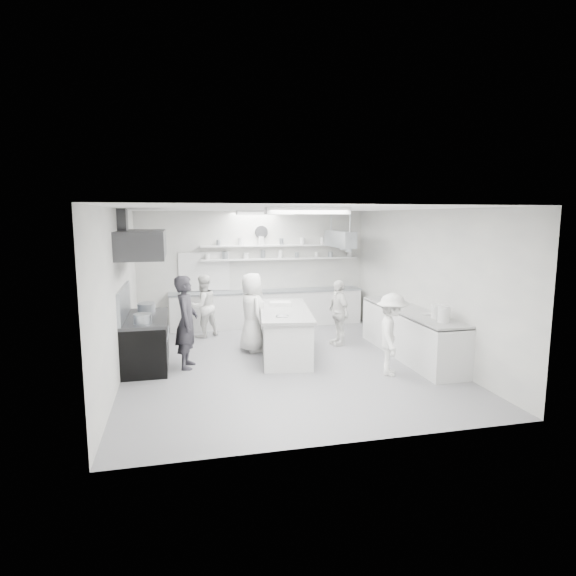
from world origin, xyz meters
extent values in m
cube|color=#9796A1|center=(0.00, 0.00, -0.01)|extent=(6.00, 7.00, 0.02)
cube|color=white|center=(0.00, 0.00, 3.01)|extent=(6.00, 7.00, 0.02)
cube|color=silver|center=(0.00, 3.50, 1.50)|extent=(6.00, 0.04, 3.00)
cube|color=silver|center=(0.00, -3.50, 1.50)|extent=(6.00, 0.04, 3.00)
cube|color=silver|center=(-3.00, 0.00, 1.50)|extent=(0.04, 7.00, 3.00)
cube|color=silver|center=(3.00, 0.00, 1.50)|extent=(0.04, 7.00, 3.00)
cube|color=black|center=(-2.60, 0.40, 0.45)|extent=(0.80, 1.80, 0.90)
cube|color=#38393C|center=(-2.60, 0.40, 2.35)|extent=(0.85, 2.00, 0.50)
cube|color=silver|center=(0.30, 3.20, 0.46)|extent=(5.00, 0.60, 0.92)
cube|color=silver|center=(0.70, 3.37, 1.75)|extent=(4.20, 0.26, 0.04)
cube|color=silver|center=(0.70, 3.37, 2.10)|extent=(4.20, 0.26, 0.04)
cube|color=black|center=(-1.30, 3.48, 1.45)|extent=(1.30, 0.04, 1.00)
cylinder|color=white|center=(0.20, 3.46, 2.45)|extent=(0.32, 0.05, 0.32)
cube|color=silver|center=(2.65, -0.20, 0.47)|extent=(0.74, 3.30, 0.94)
cube|color=#9BA1AB|center=(2.00, 2.40, 2.30)|extent=(0.30, 1.60, 0.40)
cube|color=silver|center=(0.00, -1.80, 2.94)|extent=(1.30, 0.25, 0.10)
cube|color=silver|center=(0.00, 1.80, 2.94)|extent=(1.30, 0.25, 0.10)
cube|color=silver|center=(0.17, 0.53, 0.45)|extent=(1.29, 2.58, 0.91)
cylinder|color=#9BA1AB|center=(-2.60, 0.86, 1.02)|extent=(0.35, 0.35, 0.23)
imported|color=#2F2D35|center=(-1.83, 0.10, 0.88)|extent=(0.52, 0.71, 1.77)
imported|color=white|center=(-1.41, 2.40, 0.75)|extent=(0.91, 0.85, 1.49)
imported|color=white|center=(-0.46, 0.93, 0.84)|extent=(0.70, 0.92, 1.68)
imported|color=white|center=(1.50, 0.99, 0.73)|extent=(0.45, 0.89, 1.47)
imported|color=white|center=(1.76, -1.16, 0.75)|extent=(0.91, 1.11, 1.50)
imported|color=#9BA1AB|center=(-0.04, -0.16, 0.94)|extent=(0.33, 0.33, 0.06)
imported|color=silver|center=(0.21, 0.98, 0.94)|extent=(0.20, 0.20, 0.06)
imported|color=silver|center=(2.72, -0.73, 0.97)|extent=(0.26, 0.26, 0.06)
camera|label=1|loc=(-1.95, -8.83, 2.85)|focal=29.51mm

